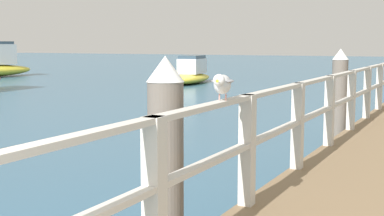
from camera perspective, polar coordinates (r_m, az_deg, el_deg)
name	(u,v)px	position (r m, az deg, el deg)	size (l,w,h in m)	color
pier_railing	(367,86)	(10.55, 18.43, 2.22)	(0.12, 18.59, 0.98)	beige
dock_piling_near	(166,170)	(4.15, -2.84, -6.68)	(0.29, 0.29, 1.79)	#6B6056
dock_piling_far	(339,97)	(9.99, 15.63, 1.10)	(0.29, 0.29, 1.79)	#6B6056
seagull_foreground	(222,83)	(4.06, 3.30, 2.69)	(0.23, 0.47, 0.21)	white
boat_3	(190,74)	(25.24, -0.20, 3.70)	(2.21, 4.68, 1.32)	gold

